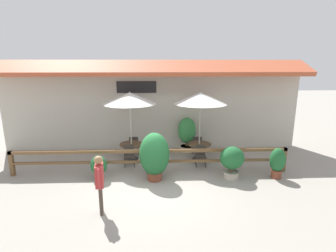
% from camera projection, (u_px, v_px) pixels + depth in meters
% --- Properties ---
extents(ground_plane, '(60.00, 60.00, 0.00)m').
position_uv_depth(ground_plane, '(150.00, 186.00, 8.97)').
color(ground_plane, gray).
extents(building_facade, '(14.28, 1.49, 4.23)m').
position_uv_depth(building_facade, '(152.00, 104.00, 12.43)').
color(building_facade, '#BCB7A8').
rests_on(building_facade, ground).
extents(patio_railing, '(10.40, 0.14, 0.95)m').
position_uv_depth(patio_railing, '(151.00, 156.00, 9.82)').
color(patio_railing, brown).
rests_on(patio_railing, ground).
extents(patio_umbrella_near, '(2.22, 2.22, 2.94)m').
position_uv_depth(patio_umbrella_near, '(130.00, 98.00, 10.80)').
color(patio_umbrella_near, '#B7B2A8').
rests_on(patio_umbrella_near, ground).
extents(dining_table_near, '(1.02, 1.02, 0.71)m').
position_uv_depth(dining_table_near, '(132.00, 147.00, 11.30)').
color(dining_table_near, '#4C3826').
rests_on(dining_table_near, ground).
extents(chair_near_streetside, '(0.47, 0.47, 0.84)m').
position_uv_depth(chair_near_streetside, '(129.00, 155.00, 10.63)').
color(chair_near_streetside, '#332D28').
rests_on(chair_near_streetside, ground).
extents(chair_near_wallside, '(0.44, 0.44, 0.84)m').
position_uv_depth(chair_near_wallside, '(134.00, 144.00, 12.02)').
color(chair_near_wallside, '#332D28').
rests_on(chair_near_wallside, ground).
extents(patio_umbrella_middle, '(2.22, 2.22, 2.94)m').
position_uv_depth(patio_umbrella_middle, '(201.00, 98.00, 10.83)').
color(patio_umbrella_middle, '#B7B2A8').
rests_on(patio_umbrella_middle, ground).
extents(dining_table_middle, '(1.02, 1.02, 0.71)m').
position_uv_depth(dining_table_middle, '(199.00, 147.00, 11.33)').
color(dining_table_middle, '#4C3826').
rests_on(dining_table_middle, ground).
extents(chair_middle_streetside, '(0.44, 0.44, 0.84)m').
position_uv_depth(chair_middle_streetside, '(201.00, 155.00, 10.64)').
color(chair_middle_streetside, '#332D28').
rests_on(chair_middle_streetside, ground).
extents(chair_middle_wallside, '(0.48, 0.48, 0.84)m').
position_uv_depth(chair_middle_wallside, '(197.00, 144.00, 12.06)').
color(chair_middle_wallside, '#332D28').
rests_on(chair_middle_wallside, ground).
extents(potted_plant_broad_leaf, '(0.58, 0.52, 0.89)m').
position_uv_depth(potted_plant_broad_leaf, '(99.00, 166.00, 9.39)').
color(potted_plant_broad_leaf, '#564C47').
rests_on(potted_plant_broad_leaf, ground).
extents(potted_plant_tall_tropical, '(0.56, 0.51, 1.14)m').
position_uv_depth(potted_plant_tall_tropical, '(277.00, 162.00, 9.46)').
color(potted_plant_tall_tropical, brown).
rests_on(potted_plant_tall_tropical, ground).
extents(potted_plant_entrance_palm, '(0.87, 0.78, 1.20)m').
position_uv_depth(potted_plant_entrance_palm, '(232.00, 160.00, 9.40)').
color(potted_plant_entrance_palm, '#B7AD99').
rests_on(potted_plant_entrance_palm, ground).
extents(potted_plant_small_flowering, '(1.06, 0.96, 1.75)m').
position_uv_depth(potted_plant_small_flowering, '(154.00, 155.00, 9.23)').
color(potted_plant_small_flowering, brown).
rests_on(potted_plant_small_flowering, ground).
extents(potted_plant_corner_fern, '(0.82, 0.74, 1.63)m').
position_uv_depth(potted_plant_corner_fern, '(187.00, 133.00, 12.26)').
color(potted_plant_corner_fern, '#B7AD99').
rests_on(potted_plant_corner_fern, ground).
extents(pedestrian, '(0.28, 0.59, 1.71)m').
position_uv_depth(pedestrian, '(99.00, 177.00, 7.08)').
color(pedestrian, '#42382D').
rests_on(pedestrian, ground).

